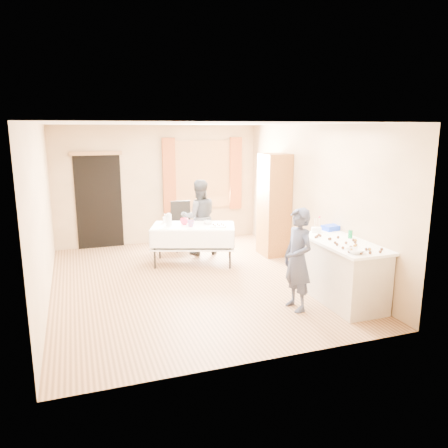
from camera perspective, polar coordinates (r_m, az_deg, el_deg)
name	(u,v)px	position (r m, az deg, el deg)	size (l,w,h in m)	color
floor	(192,282)	(7.47, -4.19, -7.52)	(4.50, 5.50, 0.02)	#9E7047
ceiling	(189,123)	(7.02, -4.54, 13.01)	(4.50, 5.50, 0.02)	white
wall_back	(159,185)	(9.79, -8.50, 5.08)	(4.50, 0.02, 2.60)	tan
wall_front	(258,249)	(4.58, 4.52, -3.31)	(4.50, 0.02, 2.60)	tan
wall_left	(41,214)	(6.92, -22.76, 1.17)	(0.02, 5.50, 2.60)	tan
wall_right	(313,198)	(8.00, 11.52, 3.30)	(0.02, 5.50, 2.60)	tan
window_frame	(203,174)	(9.96, -2.81, 6.48)	(1.32, 0.06, 1.52)	olive
window_pane	(203,175)	(9.95, -2.78, 6.47)	(1.20, 0.02, 1.40)	white
curtain_left	(169,176)	(9.72, -7.16, 6.25)	(0.28, 0.06, 1.65)	brown
curtain_right	(236,174)	(10.16, 1.53, 6.61)	(0.28, 0.06, 1.65)	brown
doorway	(99,202)	(9.66, -16.02, 2.82)	(0.95, 0.04, 2.00)	black
door_lintel	(96,153)	(9.52, -16.38, 8.86)	(1.05, 0.06, 0.08)	olive
cabinet	(274,205)	(8.81, 6.55, 2.48)	(0.50, 0.60, 2.04)	brown
counter	(342,272)	(6.74, 15.12, -6.03)	(0.72, 1.52, 0.91)	beige
party_table	(193,241)	(8.29, -4.02, -2.19)	(1.72, 1.25, 0.75)	black
chair	(183,235)	(9.29, -5.39, -1.50)	(0.42, 0.42, 1.02)	black
girl	(298,260)	(6.21, 9.62, -4.62)	(0.41, 0.57, 1.47)	#282E47
woman	(199,217)	(8.85, -3.27, 0.89)	(0.79, 0.65, 1.53)	black
soda_can	(350,234)	(6.84, 16.17, -1.29)	(0.07, 0.07, 0.12)	#10803F
mixing_bowl	(355,251)	(6.06, 16.79, -3.41)	(0.24, 0.24, 0.06)	white
foam_block	(316,230)	(7.09, 11.97, -0.77)	(0.15, 0.10, 0.08)	white
blue_basket	(332,228)	(7.31, 13.89, -0.46)	(0.30, 0.20, 0.08)	blue
pitcher	(169,220)	(8.14, -7.23, 0.48)	(0.11, 0.11, 0.22)	silver
cup_red	(184,221)	(8.26, -5.19, 0.34)	(0.22, 0.22, 0.12)	#DD2547
cup_rainbow	(191,223)	(8.08, -4.36, 0.08)	(0.16, 0.16, 0.12)	red
small_bowl	(208,223)	(8.29, -2.14, 0.19)	(0.22, 0.22, 0.06)	white
pastry_tray	(218,226)	(8.07, -0.74, -0.27)	(0.28, 0.20, 0.02)	white
bottle	(165,218)	(8.45, -7.73, 0.72)	(0.09, 0.09, 0.17)	white
cake_balls	(348,245)	(6.40, 15.92, -2.60)	(0.54, 1.12, 0.04)	#3F2314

